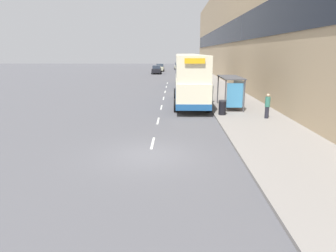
# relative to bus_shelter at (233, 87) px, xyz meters

# --- Properties ---
(ground_plane) EXTENTS (220.00, 220.00, 0.00)m
(ground_plane) POSITION_rel_bus_shelter_xyz_m (-5.77, -11.10, -1.88)
(ground_plane) COLOR #515156
(pavement) EXTENTS (5.00, 93.00, 0.14)m
(pavement) POSITION_rel_bus_shelter_xyz_m (0.73, 27.40, -1.81)
(pavement) COLOR gray
(pavement) RESTS_ON ground_plane
(terrace_facade) EXTENTS (3.10, 93.00, 16.21)m
(terrace_facade) POSITION_rel_bus_shelter_xyz_m (4.72, 27.40, 6.22)
(terrace_facade) COLOR tan
(terrace_facade) RESTS_ON ground_plane
(lane_mark_0) EXTENTS (0.12, 2.00, 0.01)m
(lane_mark_0) POSITION_rel_bus_shelter_xyz_m (-5.77, -9.27, -1.87)
(lane_mark_0) COLOR silver
(lane_mark_0) RESTS_ON ground_plane
(lane_mark_1) EXTENTS (0.12, 2.00, 0.01)m
(lane_mark_1) POSITION_rel_bus_shelter_xyz_m (-5.77, -4.17, -1.87)
(lane_mark_1) COLOR silver
(lane_mark_1) RESTS_ON ground_plane
(lane_mark_2) EXTENTS (0.12, 2.00, 0.01)m
(lane_mark_2) POSITION_rel_bus_shelter_xyz_m (-5.77, 0.93, -1.87)
(lane_mark_2) COLOR silver
(lane_mark_2) RESTS_ON ground_plane
(lane_mark_3) EXTENTS (0.12, 2.00, 0.01)m
(lane_mark_3) POSITION_rel_bus_shelter_xyz_m (-5.77, 6.03, -1.87)
(lane_mark_3) COLOR silver
(lane_mark_3) RESTS_ON ground_plane
(lane_mark_4) EXTENTS (0.12, 2.00, 0.01)m
(lane_mark_4) POSITION_rel_bus_shelter_xyz_m (-5.77, 11.12, -1.87)
(lane_mark_4) COLOR silver
(lane_mark_4) RESTS_ON ground_plane
(lane_mark_5) EXTENTS (0.12, 2.00, 0.01)m
(lane_mark_5) POSITION_rel_bus_shelter_xyz_m (-5.77, 16.22, -1.87)
(lane_mark_5) COLOR silver
(lane_mark_5) RESTS_ON ground_plane
(lane_mark_6) EXTENTS (0.12, 2.00, 0.01)m
(lane_mark_6) POSITION_rel_bus_shelter_xyz_m (-5.77, 21.32, -1.87)
(lane_mark_6) COLOR silver
(lane_mark_6) RESTS_ON ground_plane
(bus_shelter) EXTENTS (1.60, 4.20, 2.48)m
(bus_shelter) POSITION_rel_bus_shelter_xyz_m (0.00, 0.00, 0.00)
(bus_shelter) COLOR #4C4C51
(bus_shelter) RESTS_ON ground_plane
(double_decker_bus_near) EXTENTS (2.85, 10.96, 4.30)m
(double_decker_bus_near) POSITION_rel_bus_shelter_xyz_m (-3.30, 2.38, 0.41)
(double_decker_bus_near) COLOR beige
(double_decker_bus_near) RESTS_ON ground_plane
(double_decker_bus_ahead) EXTENTS (2.85, 10.21, 4.30)m
(double_decker_bus_ahead) POSITION_rel_bus_shelter_xyz_m (-3.13, 16.92, 0.41)
(double_decker_bus_ahead) COLOR beige
(double_decker_bus_ahead) RESTS_ON ground_plane
(car_0) EXTENTS (2.04, 4.41, 1.77)m
(car_0) POSITION_rel_bus_shelter_xyz_m (-8.55, 41.15, -1.00)
(car_0) COLOR black
(car_0) RESTS_ON ground_plane
(car_1) EXTENTS (1.92, 4.43, 1.70)m
(car_1) POSITION_rel_bus_shelter_xyz_m (-3.30, 41.65, -1.03)
(car_1) COLOR silver
(car_1) RESTS_ON ground_plane
(car_2) EXTENTS (2.04, 4.35, 1.77)m
(car_2) POSITION_rel_bus_shelter_xyz_m (-8.25, 50.05, -1.00)
(car_2) COLOR #B7B799
(car_2) RESTS_ON ground_plane
(car_3) EXTENTS (1.94, 4.51, 1.77)m
(car_3) POSITION_rel_bus_shelter_xyz_m (-3.81, 58.98, -1.00)
(car_3) COLOR #B7B799
(car_3) RESTS_ON ground_plane
(pedestrian_at_shelter) EXTENTS (0.33, 0.33, 1.68)m
(pedestrian_at_shelter) POSITION_rel_bus_shelter_xyz_m (1.63, -3.77, -0.88)
(pedestrian_at_shelter) COLOR #23232D
(pedestrian_at_shelter) RESTS_ON ground_plane
(pedestrian_1) EXTENTS (0.35, 0.35, 1.75)m
(pedestrian_1) POSITION_rel_bus_shelter_xyz_m (-1.41, 2.57, -0.84)
(pedestrian_1) COLOR #23232D
(pedestrian_1) RESTS_ON ground_plane
(litter_bin) EXTENTS (0.55, 0.55, 1.05)m
(litter_bin) POSITION_rel_bus_shelter_xyz_m (-1.22, -2.65, -1.21)
(litter_bin) COLOR black
(litter_bin) RESTS_ON ground_plane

